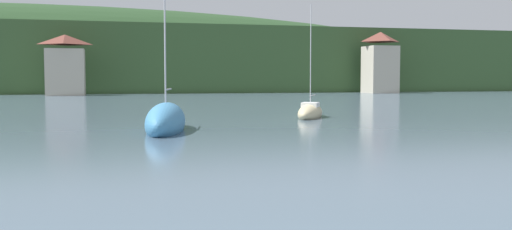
# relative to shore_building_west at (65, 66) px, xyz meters

# --- Properties ---
(wooded_hillside) EXTENTS (352.00, 62.46, 31.09)m
(wooded_hillside) POSITION_rel_shore_building_west_xyz_m (-2.65, 42.03, 0.50)
(wooded_hillside) COLOR #38562D
(wooded_hillside) RESTS_ON ground_plane
(shore_building_west) EXTENTS (6.03, 4.68, 9.48)m
(shore_building_west) POSITION_rel_shore_building_west_xyz_m (0.00, 0.00, 0.00)
(shore_building_west) COLOR #BCB29E
(shore_building_west) RESTS_ON ground_plane
(shore_building_westcentral) EXTENTS (5.37, 5.45, 10.97)m
(shore_building_westcentral) POSITION_rel_shore_building_west_xyz_m (53.85, 0.37, 0.72)
(shore_building_westcentral) COLOR #BCB29E
(shore_building_westcentral) RESTS_ON ground_plane
(sailboat_mid_3) EXTENTS (3.38, 7.70, 11.08)m
(sailboat_mid_3) POSITION_rel_shore_building_west_xyz_m (9.99, -62.74, -4.12)
(sailboat_mid_3) COLOR teal
(sailboat_mid_3) RESTS_ON ground_plane
(sailboat_far_7) EXTENTS (3.94, 5.49, 8.30)m
(sailboat_far_7) POSITION_rel_shore_building_west_xyz_m (20.75, -55.20, -4.25)
(sailboat_far_7) COLOR #CCBC8E
(sailboat_far_7) RESTS_ON ground_plane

